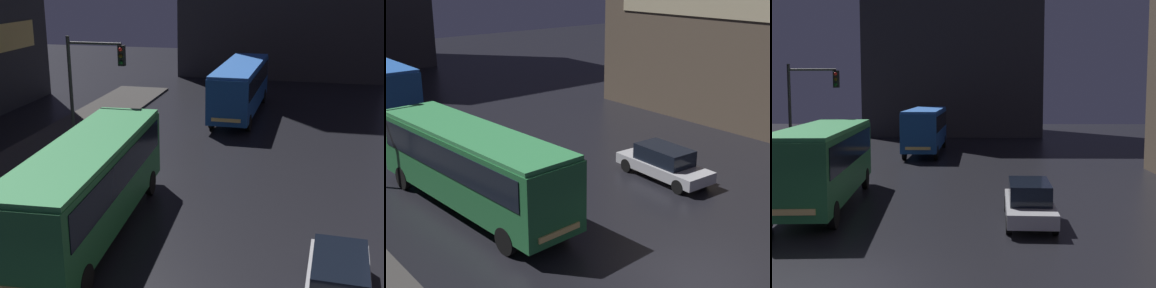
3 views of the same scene
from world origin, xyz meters
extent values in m
plane|color=black|center=(0.00, 0.00, 0.00)|extent=(120.00, 120.00, 0.00)
cube|color=#2D2D33|center=(1.26, 45.93, 13.78)|extent=(18.00, 12.00, 27.56)
cube|color=#EAC66B|center=(-7.69, 45.93, 9.75)|extent=(0.24, 10.20, 1.80)
cube|color=#236B38|center=(-2.94, 9.00, 1.86)|extent=(3.10, 10.60, 2.62)
cube|color=black|center=(-2.94, 9.00, 2.42)|extent=(3.11, 9.76, 1.10)
cube|color=#399252|center=(-2.94, 9.00, 3.25)|extent=(3.03, 10.38, 0.16)
cube|color=#F4CC72|center=(-2.65, 3.75, 0.95)|extent=(1.77, 0.20, 0.20)
cylinder|color=black|center=(-1.57, 5.24, 0.50)|extent=(0.30, 1.01, 1.00)
cylinder|color=black|center=(-1.99, 12.90, 0.50)|extent=(0.30, 1.01, 1.00)
cylinder|color=black|center=(-4.31, 12.77, 0.50)|extent=(0.30, 1.01, 1.00)
cube|color=#194793|center=(-0.24, 27.22, 1.87)|extent=(2.57, 10.47, 2.64)
cube|color=black|center=(-0.24, 27.22, 2.44)|extent=(2.61, 9.63, 1.10)
cube|color=blue|center=(-0.24, 27.22, 3.27)|extent=(2.51, 10.26, 0.16)
cube|color=#F4CC72|center=(-0.32, 21.98, 0.95)|extent=(1.68, 0.13, 0.20)
cylinder|color=black|center=(0.80, 23.38, 0.50)|extent=(0.27, 1.00, 1.00)
cylinder|color=black|center=(-1.40, 23.42, 0.50)|extent=(0.27, 1.00, 1.00)
cylinder|color=black|center=(0.92, 31.01, 0.50)|extent=(0.27, 1.00, 1.00)
cylinder|color=black|center=(-1.28, 31.05, 0.50)|extent=(0.27, 1.00, 1.00)
cube|color=#B7B7BC|center=(5.38, 6.32, 0.55)|extent=(1.92, 4.74, 0.50)
cube|color=black|center=(5.38, 6.32, 1.16)|extent=(1.57, 2.63, 0.72)
cylinder|color=black|center=(6.09, 4.65, 0.32)|extent=(0.23, 0.65, 0.64)
cylinder|color=black|center=(4.53, 4.72, 0.32)|extent=(0.23, 0.65, 0.64)
cylinder|color=black|center=(6.23, 7.92, 0.32)|extent=(0.23, 0.65, 0.64)
cylinder|color=black|center=(4.68, 7.99, 0.32)|extent=(0.23, 0.65, 0.64)
cylinder|color=#2D2D2D|center=(-6.45, 15.32, 3.09)|extent=(0.16, 0.16, 6.19)
cylinder|color=#2D2D2D|center=(-5.19, 15.32, 5.89)|extent=(2.53, 0.12, 0.12)
cube|color=black|center=(-3.93, 15.32, 5.39)|extent=(0.30, 0.24, 0.90)
sphere|color=red|center=(-3.93, 15.18, 5.67)|extent=(0.18, 0.18, 0.18)
sphere|color=#3B2B07|center=(-3.93, 15.18, 5.39)|extent=(0.18, 0.18, 0.18)
sphere|color=black|center=(-3.93, 15.18, 5.11)|extent=(0.18, 0.18, 0.18)
camera|label=1|loc=(4.35, -6.92, 8.66)|focal=50.00mm
camera|label=2|loc=(-12.25, -8.79, 9.29)|focal=50.00mm
camera|label=3|loc=(3.30, -13.00, 4.93)|focal=50.00mm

